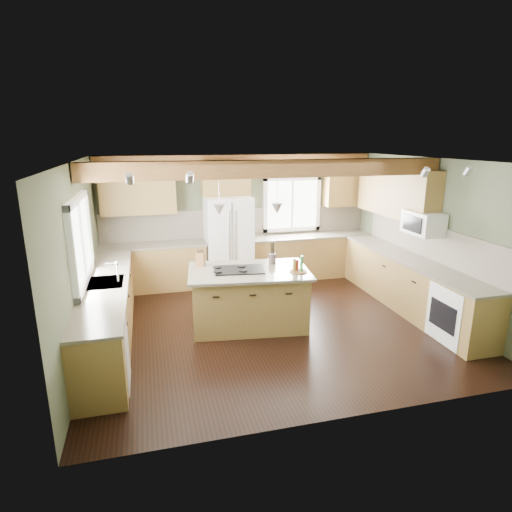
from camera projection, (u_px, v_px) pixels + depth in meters
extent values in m
plane|color=black|center=(273.00, 324.00, 6.93)|extent=(5.60, 5.60, 0.00)
plane|color=silver|center=(274.00, 160.00, 6.23)|extent=(5.60, 5.60, 0.00)
plane|color=#4B563D|center=(239.00, 218.00, 8.91)|extent=(5.60, 0.00, 5.60)
plane|color=#4B563D|center=(79.00, 259.00, 5.90)|extent=(0.00, 5.00, 5.00)
plane|color=#4B563D|center=(431.00, 236.00, 7.26)|extent=(0.00, 5.00, 5.00)
cube|color=#503216|center=(272.00, 169.00, 6.36)|extent=(5.55, 0.26, 0.26)
cube|color=#503216|center=(239.00, 157.00, 8.49)|extent=(5.55, 0.20, 0.10)
cube|color=brown|center=(239.00, 222.00, 8.92)|extent=(5.58, 0.03, 0.58)
cube|color=brown|center=(428.00, 241.00, 7.32)|extent=(0.03, 3.70, 0.58)
cube|color=brown|center=(154.00, 268.00, 8.43)|extent=(2.02, 0.60, 0.88)
cube|color=#4C4437|center=(152.00, 245.00, 8.31)|extent=(2.06, 0.64, 0.04)
cube|color=brown|center=(310.00, 257.00, 9.22)|extent=(2.62, 0.60, 0.88)
cube|color=#4C4437|center=(310.00, 236.00, 9.10)|extent=(2.66, 0.64, 0.04)
cube|color=brown|center=(108.00, 313.00, 6.25)|extent=(0.60, 3.70, 0.88)
cube|color=#4C4437|center=(105.00, 283.00, 6.13)|extent=(0.64, 3.74, 0.04)
cube|color=brown|center=(409.00, 285.00, 7.46)|extent=(0.60, 3.70, 0.88)
cube|color=#4C4437|center=(412.00, 259.00, 7.34)|extent=(0.64, 3.74, 0.04)
cube|color=brown|center=(138.00, 191.00, 8.09)|extent=(1.40, 0.35, 0.90)
cube|color=brown|center=(225.00, 178.00, 8.45)|extent=(0.96, 0.35, 0.70)
cube|color=brown|center=(396.00, 192.00, 7.88)|extent=(0.35, 2.20, 0.90)
cube|color=brown|center=(345.00, 185.00, 9.13)|extent=(0.90, 0.35, 0.90)
cube|color=white|center=(80.00, 240.00, 5.89)|extent=(0.04, 1.60, 1.05)
cube|color=white|center=(292.00, 204.00, 9.10)|extent=(1.10, 0.04, 1.00)
cube|color=#262628|center=(105.00, 283.00, 6.13)|extent=(0.50, 0.65, 0.03)
cylinder|color=#B2B2B7|center=(118.00, 272.00, 6.13)|extent=(0.02, 0.02, 0.28)
cube|color=white|center=(101.00, 356.00, 5.04)|extent=(0.60, 0.60, 0.84)
cube|color=white|center=(460.00, 314.00, 6.25)|extent=(0.60, 0.72, 0.84)
cube|color=white|center=(423.00, 223.00, 7.09)|extent=(0.40, 0.70, 0.38)
cone|color=#B2B2B7|center=(219.00, 210.00, 6.37)|extent=(0.18, 0.18, 0.16)
cone|color=#B2B2B7|center=(277.00, 208.00, 6.48)|extent=(0.18, 0.18, 0.16)
cube|color=white|center=(229.00, 242.00, 8.59)|extent=(0.90, 0.74, 1.80)
cube|color=brown|center=(249.00, 299.00, 6.81)|extent=(1.87, 1.28, 0.88)
cube|color=#4C4437|center=(249.00, 271.00, 6.69)|extent=(2.00, 1.41, 0.04)
cube|color=black|center=(239.00, 270.00, 6.66)|extent=(0.82, 0.60, 0.02)
cube|color=brown|center=(201.00, 259.00, 6.86)|extent=(0.16, 0.15, 0.22)
cylinder|color=#443A36|center=(272.00, 259.00, 7.01)|extent=(0.15, 0.15, 0.16)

